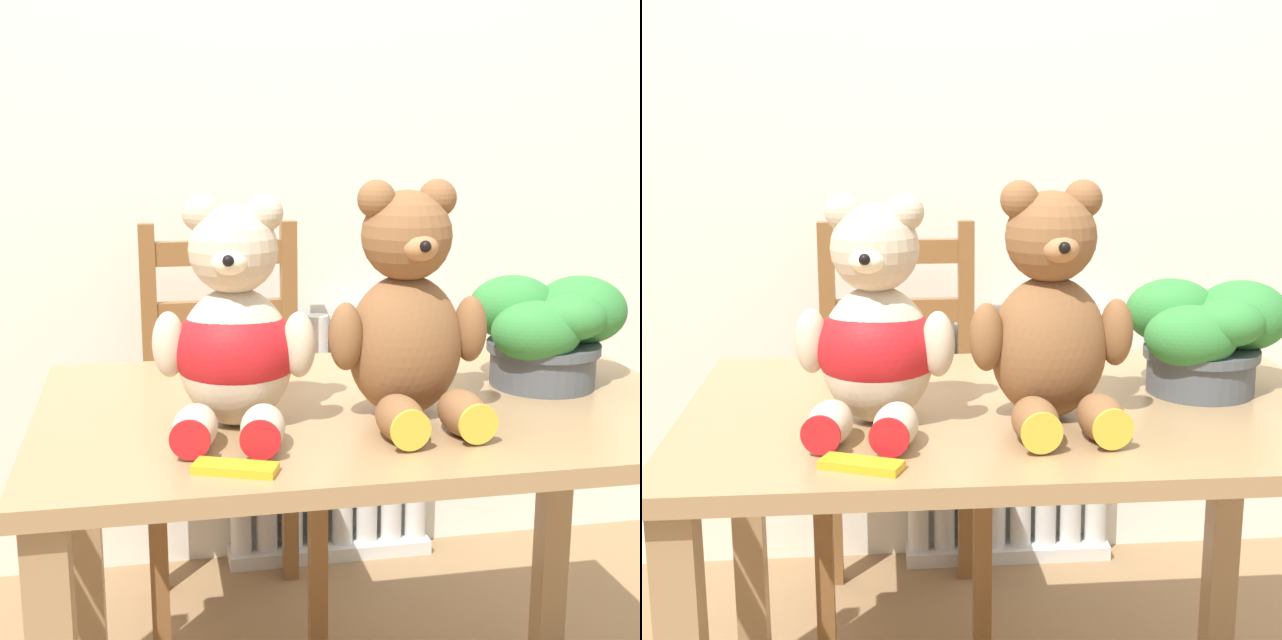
% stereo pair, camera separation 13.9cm
% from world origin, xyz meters
% --- Properties ---
extents(wall_back, '(8.00, 0.04, 2.60)m').
position_xyz_m(wall_back, '(0.00, 1.34, 1.30)').
color(wall_back, silver).
rests_on(wall_back, ground_plane).
extents(radiator, '(0.58, 0.10, 0.71)m').
position_xyz_m(radiator, '(0.12, 1.27, 0.32)').
color(radiator, silver).
rests_on(radiator, ground_plane).
extents(dining_table, '(1.10, 0.70, 0.75)m').
position_xyz_m(dining_table, '(0.00, 0.35, 0.62)').
color(dining_table, '#9E7A51').
rests_on(dining_table, ground_plane).
extents(wooden_chair_behind, '(0.39, 0.44, 0.98)m').
position_xyz_m(wooden_chair_behind, '(-0.18, 1.02, 0.48)').
color(wooden_chair_behind, brown).
rests_on(wooden_chair_behind, ground_plane).
extents(teddy_bear_left, '(0.25, 0.28, 0.36)m').
position_xyz_m(teddy_bear_left, '(-0.23, 0.27, 0.89)').
color(teddy_bear_left, beige).
rests_on(teddy_bear_left, dining_table).
extents(teddy_bear_right, '(0.27, 0.27, 0.38)m').
position_xyz_m(teddy_bear_right, '(0.04, 0.27, 0.91)').
color(teddy_bear_right, brown).
rests_on(teddy_bear_right, dining_table).
extents(potted_plant, '(0.29, 0.22, 0.20)m').
position_xyz_m(potted_plant, '(0.34, 0.40, 0.86)').
color(potted_plant, '#4C5156').
rests_on(potted_plant, dining_table).
extents(chocolate_bar, '(0.12, 0.08, 0.01)m').
position_xyz_m(chocolate_bar, '(-0.25, 0.08, 0.76)').
color(chocolate_bar, gold).
rests_on(chocolate_bar, dining_table).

